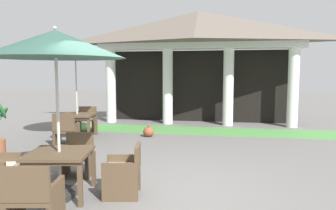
% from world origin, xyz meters
% --- Properties ---
extents(ground_plane, '(60.00, 60.00, 0.00)m').
position_xyz_m(ground_plane, '(0.00, 0.00, 0.00)').
color(ground_plane, slate).
extents(background_pavilion, '(8.26, 2.52, 4.35)m').
position_xyz_m(background_pavilion, '(-0.00, 7.43, 3.33)').
color(background_pavilion, white).
rests_on(background_pavilion, ground).
extents(lawn_strip, '(10.06, 1.61, 0.01)m').
position_xyz_m(lawn_strip, '(0.00, 5.95, 0.00)').
color(lawn_strip, '#519347').
rests_on(lawn_strip, ground).
extents(patio_table_near_foreground, '(1.13, 1.13, 0.74)m').
position_xyz_m(patio_table_near_foreground, '(-1.61, -0.35, 0.65)').
color(patio_table_near_foreground, brown).
rests_on(patio_table_near_foreground, ground).
extents(patio_umbrella_near_foreground, '(2.22, 2.22, 2.77)m').
position_xyz_m(patio_umbrella_near_foreground, '(-1.61, -0.35, 2.45)').
color(patio_umbrella_near_foreground, '#2D2D2D').
rests_on(patio_umbrella_near_foreground, ground).
extents(patio_chair_near_foreground_north, '(0.65, 0.63, 0.83)m').
position_xyz_m(patio_chair_near_foreground_north, '(-1.80, 0.69, 0.39)').
color(patio_chair_near_foreground_north, brown).
rests_on(patio_chair_near_foreground_north, ground).
extents(patio_chair_near_foreground_south, '(0.73, 0.68, 0.88)m').
position_xyz_m(patio_chair_near_foreground_south, '(-1.41, -1.40, 0.39)').
color(patio_chair_near_foreground_south, brown).
rests_on(patio_chair_near_foreground_south, ground).
extents(patio_chair_near_foreground_east, '(0.67, 0.66, 0.86)m').
position_xyz_m(patio_chair_near_foreground_east, '(-0.57, -0.15, 0.40)').
color(patio_chair_near_foreground_east, brown).
rests_on(patio_chair_near_foreground_east, ground).
extents(patio_table_mid_left, '(1.17, 1.17, 0.74)m').
position_xyz_m(patio_table_mid_left, '(-3.47, 4.13, 0.65)').
color(patio_table_mid_left, brown).
rests_on(patio_table_mid_left, ground).
extents(patio_umbrella_mid_left, '(2.32, 2.32, 2.96)m').
position_xyz_m(patio_umbrella_mid_left, '(-3.47, 4.13, 2.69)').
color(patio_umbrella_mid_left, '#2D2D2D').
rests_on(patio_umbrella_mid_left, ground).
extents(patio_chair_mid_left_north, '(0.70, 0.59, 0.85)m').
position_xyz_m(patio_chair_mid_left_north, '(-3.64, 5.18, 0.42)').
color(patio_chair_mid_left_north, brown).
rests_on(patio_chair_mid_left_north, ground).
extents(patio_chair_mid_left_south, '(0.70, 0.62, 0.92)m').
position_xyz_m(patio_chair_mid_left_south, '(-3.29, 3.06, 0.41)').
color(patio_chair_mid_left_south, brown).
rests_on(patio_chair_mid_left_south, ground).
extents(terracotta_urn, '(0.35, 0.35, 0.40)m').
position_xyz_m(terracotta_urn, '(-1.31, 4.66, 0.16)').
color(terracotta_urn, brown).
rests_on(terracotta_urn, ground).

